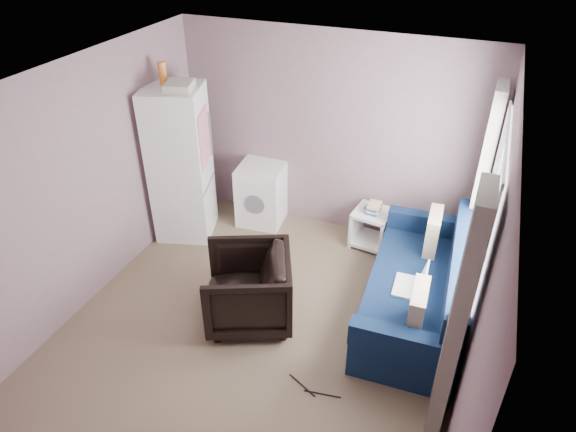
% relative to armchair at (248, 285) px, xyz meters
% --- Properties ---
extents(room, '(3.84, 4.24, 2.54)m').
position_rel_armchair_xyz_m(room, '(0.20, -0.08, 0.82)').
color(room, '#7C6751').
rests_on(room, ground).
extents(armchair, '(1.05, 1.08, 0.86)m').
position_rel_armchair_xyz_m(armchair, '(0.00, 0.00, 0.00)').
color(armchair, black).
rests_on(armchair, ground).
extents(fridge, '(0.82, 0.82, 2.17)m').
position_rel_armchair_xyz_m(fridge, '(-1.43, 1.17, 0.54)').
color(fridge, white).
rests_on(fridge, ground).
extents(washing_machine, '(0.62, 0.62, 0.80)m').
position_rel_armchair_xyz_m(washing_machine, '(-0.63, 1.75, -0.01)').
color(washing_machine, white).
rests_on(washing_machine, ground).
extents(side_table, '(0.48, 0.48, 0.59)m').
position_rel_armchair_xyz_m(side_table, '(0.85, 1.73, -0.15)').
color(side_table, white).
rests_on(side_table, ground).
extents(sofa, '(1.02, 2.10, 0.92)m').
position_rel_armchair_xyz_m(sofa, '(1.63, 0.66, -0.09)').
color(sofa, '#10254C').
rests_on(sofa, ground).
extents(window_dressing, '(0.17, 2.62, 2.18)m').
position_rel_armchair_xyz_m(window_dressing, '(1.96, 0.61, 0.68)').
color(window_dressing, white).
rests_on(window_dressing, ground).
extents(floor_cables, '(0.51, 0.16, 0.01)m').
position_rel_armchair_xyz_m(floor_cables, '(0.91, -0.63, -0.42)').
color(floor_cables, black).
rests_on(floor_cables, ground).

